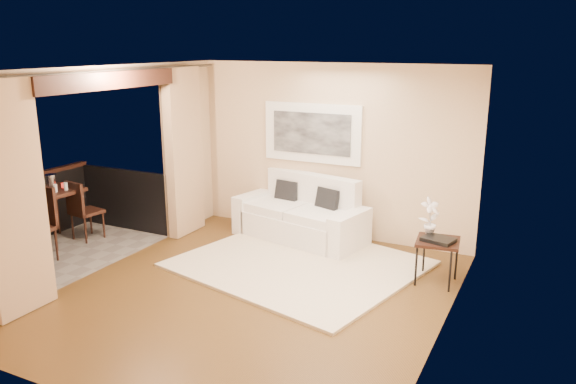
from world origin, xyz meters
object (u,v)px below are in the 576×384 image
Objects in this scene: balcony_chair_far at (81,206)px; balcony_chair_near at (39,219)px; side_table at (438,245)px; ice_bucket at (51,181)px; sofa at (302,217)px; bistro_table at (53,195)px; orchid at (430,217)px.

balcony_chair_near is (0.13, -0.88, 0.07)m from balcony_chair_far.
side_table is at bearing 15.38° from balcony_chair_near.
balcony_chair_far is at bearing 17.79° from ice_bucket.
balcony_chair_near reaches higher than sofa.
balcony_chair_near reaches higher than ice_bucket.
sofa is 2.64× the size of bistro_table.
bistro_table is 0.88× the size of balcony_chair_far.
balcony_chair_far is 4.73× the size of ice_bucket.
balcony_chair_near is (-4.99, -1.82, -0.21)m from orchid.
bistro_table is (-5.57, -1.05, 0.24)m from side_table.
sofa is 11.02× the size of ice_bucket.
side_table is 5.67m from bistro_table.
balcony_chair_near reaches higher than balcony_chair_far.
orchid is at bearing 12.18° from bistro_table.
ice_bucket is (-0.13, 0.09, 0.18)m from bistro_table.
balcony_chair_far is at bearing 37.01° from bistro_table.
side_table is 0.55× the size of balcony_chair_near.
bistro_table is 4.18× the size of ice_bucket.
sofa reaches higher than balcony_chair_far.
sofa is 2.08× the size of balcony_chair_near.
side_table is at bearing 10.63° from bistro_table.
sofa is at bearing -143.09° from balcony_chair_far.
balcony_chair_far reaches higher than side_table.
side_table is at bearing 9.53° from ice_bucket.
sofa is at bearing 37.32° from balcony_chair_near.
orchid is at bearing 11.03° from ice_bucket.
orchid reaches higher than balcony_chair_near.
orchid is at bearing 17.15° from balcony_chair_near.
balcony_chair_near is at bearing -127.80° from sofa.
bistro_table is (-3.33, -1.80, 0.40)m from sofa.
orchid reaches higher than sofa.
sofa is 2.24m from orchid.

